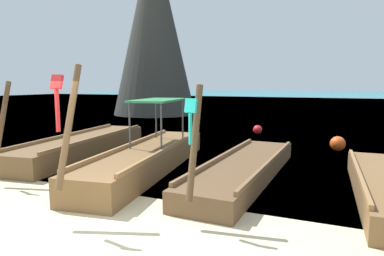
{
  "coord_description": "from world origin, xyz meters",
  "views": [
    {
      "loc": [
        3.54,
        -3.73,
        2.46
      ],
      "look_at": [
        0.0,
        4.48,
        1.29
      ],
      "focal_mm": 31.97,
      "sensor_mm": 36.0,
      "label": 1
    }
  ],
  "objects_px": {
    "longtail_boat_pink_ribbon": "(83,146)",
    "mooring_buoy_far": "(258,130)",
    "longtail_boat_red_ribbon": "(148,157)",
    "mooring_buoy_near": "(338,144)",
    "longtail_boat_turquoise_ribbon": "(245,169)",
    "karst_rock": "(152,27)"
  },
  "relations": [
    {
      "from": "longtail_boat_turquoise_ribbon",
      "to": "mooring_buoy_near",
      "type": "height_order",
      "value": "longtail_boat_turquoise_ribbon"
    },
    {
      "from": "karst_rock",
      "to": "mooring_buoy_far",
      "type": "xyz_separation_m",
      "value": [
        10.29,
        -7.83,
        -6.66
      ]
    },
    {
      "from": "longtail_boat_turquoise_ribbon",
      "to": "karst_rock",
      "type": "relative_size",
      "value": 0.47
    },
    {
      "from": "longtail_boat_red_ribbon",
      "to": "karst_rock",
      "type": "height_order",
      "value": "karst_rock"
    },
    {
      "from": "longtail_boat_turquoise_ribbon",
      "to": "mooring_buoy_far",
      "type": "height_order",
      "value": "longtail_boat_turquoise_ribbon"
    },
    {
      "from": "mooring_buoy_near",
      "to": "karst_rock",
      "type": "bearing_deg",
      "value": 142.1
    },
    {
      "from": "longtail_boat_red_ribbon",
      "to": "mooring_buoy_near",
      "type": "bearing_deg",
      "value": 46.27
    },
    {
      "from": "karst_rock",
      "to": "mooring_buoy_far",
      "type": "distance_m",
      "value": 14.55
    },
    {
      "from": "longtail_boat_red_ribbon",
      "to": "mooring_buoy_far",
      "type": "distance_m",
      "value": 8.26
    },
    {
      "from": "longtail_boat_turquoise_ribbon",
      "to": "karst_rock",
      "type": "xyz_separation_m",
      "value": [
        -11.69,
        15.67,
        6.64
      ]
    },
    {
      "from": "longtail_boat_turquoise_ribbon",
      "to": "karst_rock",
      "type": "bearing_deg",
      "value": 126.73
    },
    {
      "from": "longtail_boat_pink_ribbon",
      "to": "longtail_boat_turquoise_ribbon",
      "type": "xyz_separation_m",
      "value": [
        5.85,
        -0.6,
        -0.08
      ]
    },
    {
      "from": "mooring_buoy_near",
      "to": "longtail_boat_turquoise_ribbon",
      "type": "bearing_deg",
      "value": -114.58
    },
    {
      "from": "mooring_buoy_far",
      "to": "longtail_boat_red_ribbon",
      "type": "bearing_deg",
      "value": -99.24
    },
    {
      "from": "longtail_boat_pink_ribbon",
      "to": "longtail_boat_turquoise_ribbon",
      "type": "height_order",
      "value": "longtail_boat_pink_ribbon"
    },
    {
      "from": "mooring_buoy_near",
      "to": "mooring_buoy_far",
      "type": "distance_m",
      "value": 4.69
    },
    {
      "from": "longtail_boat_red_ribbon",
      "to": "mooring_buoy_far",
      "type": "height_order",
      "value": "longtail_boat_red_ribbon"
    },
    {
      "from": "longtail_boat_pink_ribbon",
      "to": "mooring_buoy_far",
      "type": "xyz_separation_m",
      "value": [
        4.45,
        7.23,
        -0.1
      ]
    },
    {
      "from": "mooring_buoy_near",
      "to": "longtail_boat_red_ribbon",
      "type": "bearing_deg",
      "value": -133.73
    },
    {
      "from": "longtail_boat_pink_ribbon",
      "to": "mooring_buoy_near",
      "type": "xyz_separation_m",
      "value": [
        8.07,
        4.24,
        -0.05
      ]
    },
    {
      "from": "longtail_boat_turquoise_ribbon",
      "to": "mooring_buoy_near",
      "type": "relative_size",
      "value": 12.24
    },
    {
      "from": "longtail_boat_red_ribbon",
      "to": "mooring_buoy_near",
      "type": "distance_m",
      "value": 7.15
    }
  ]
}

